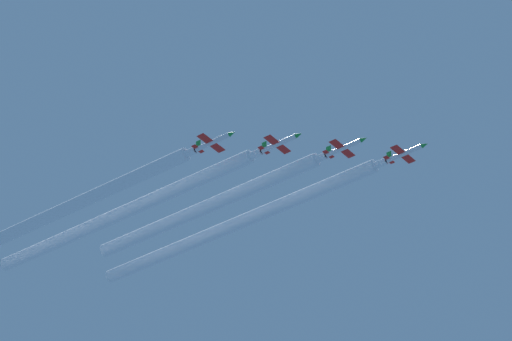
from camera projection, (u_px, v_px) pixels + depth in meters
name	position (u px, v px, depth m)	size (l,w,h in m)	color
jet_lead	(406.00, 153.00, 339.96)	(7.44, 10.83, 2.60)	silver
jet_second_echelon	(345.00, 147.00, 336.51)	(7.44, 10.83, 2.60)	silver
jet_third_echelon	(280.00, 143.00, 333.55)	(7.44, 10.83, 2.60)	silver
jet_fourth_echelon	(214.00, 141.00, 330.45)	(7.44, 10.83, 2.60)	silver
smoke_trail_lead	(241.00, 222.00, 362.11)	(2.98, 79.68, 2.98)	white
smoke_trail_second_echelon	(210.00, 205.00, 354.64)	(2.98, 63.41, 2.98)	white
smoke_trail_third_echelon	(126.00, 211.00, 354.74)	(2.98, 75.78, 2.98)	white
smoke_trail_fourth_echelon	(80.00, 203.00, 349.12)	(2.98, 65.59, 2.98)	white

